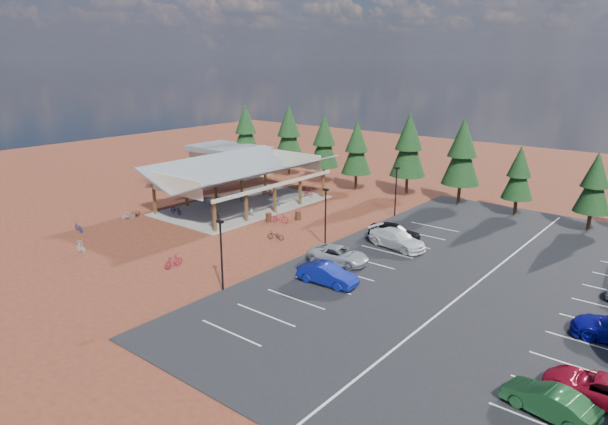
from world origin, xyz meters
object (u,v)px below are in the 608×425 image
(bike_15, at_px, (279,217))
(bike_4, at_px, (216,215))
(bike_5, at_px, (250,211))
(lamp_post_0, at_px, (221,250))
(car_2, at_px, (339,255))
(car_6, at_px, (599,388))
(trash_bin_0, at_px, (269,217))
(lamp_post_1, at_px, (325,213))
(bike_6, at_px, (276,201))
(trash_bin_1, at_px, (298,215))
(bike_0, at_px, (176,210))
(bike_10, at_px, (78,227))
(bike_2, at_px, (238,197))
(bike_9, at_px, (128,216))
(car_4, at_px, (394,232))
(bike_8, at_px, (135,214))
(bike_16, at_px, (276,235))
(bike_13, at_px, (81,247))
(bike_3, at_px, (267,191))
(outbuilding, at_px, (229,159))
(car_5, at_px, (549,401))
(bike_11, at_px, (173,261))
(bike_1, at_px, (207,201))
(car_1, at_px, (327,274))
(lamp_post_2, at_px, (396,188))
(car_3, at_px, (397,239))
(bike_7, at_px, (308,193))
(bike_pavilion, at_px, (243,172))

(bike_15, bearing_deg, bike_4, 96.84)
(bike_5, bearing_deg, lamp_post_0, -128.65)
(car_2, height_order, car_6, car_6)
(trash_bin_0, distance_m, bike_5, 2.85)
(lamp_post_1, relative_size, bike_6, 2.90)
(trash_bin_1, distance_m, bike_0, 12.85)
(trash_bin_1, relative_size, bike_10, 0.52)
(bike_2, xyz_separation_m, bike_9, (-3.42, -12.17, -0.12))
(trash_bin_1, height_order, bike_4, bike_4)
(trash_bin_0, bearing_deg, car_4, 12.62)
(trash_bin_0, bearing_deg, bike_0, -154.65)
(bike_8, xyz_separation_m, bike_16, (15.93, 3.87, 0.01))
(bike_13, xyz_separation_m, bike_15, (7.13, 17.00, 0.02))
(trash_bin_1, distance_m, bike_10, 21.02)
(bike_10, bearing_deg, lamp_post_1, 128.00)
(bike_15, bearing_deg, bike_2, 45.81)
(bike_3, distance_m, bike_15, 11.07)
(trash_bin_0, height_order, bike_0, bike_0)
(outbuilding, height_order, car_5, outbuilding)
(trash_bin_1, distance_m, car_5, 33.33)
(bike_11, height_order, car_2, car_2)
(bike_1, height_order, bike_4, bike_4)
(outbuilding, distance_m, bike_2, 15.84)
(bike_6, xyz_separation_m, bike_16, (7.66, -8.59, -0.15))
(bike_2, distance_m, car_1, 25.29)
(trash_bin_0, xyz_separation_m, bike_13, (-6.04, -16.61, 0.09))
(outbuilding, bearing_deg, car_6, -26.05)
(trash_bin_0, relative_size, bike_15, 0.49)
(bike_5, relative_size, car_4, 0.33)
(outbuilding, xyz_separation_m, trash_bin_0, (20.25, -13.74, -1.58))
(lamp_post_1, xyz_separation_m, bike_5, (-11.60, 2.46, -2.41))
(bike_4, height_order, car_2, car_2)
(lamp_post_2, relative_size, car_3, 0.96)
(lamp_post_2, height_order, car_1, lamp_post_2)
(bike_11, xyz_separation_m, car_2, (9.51, 8.85, 0.20))
(bike_8, bearing_deg, bike_7, 48.08)
(car_5, bearing_deg, bike_11, -81.42)
(bike_0, relative_size, bike_10, 1.05)
(bike_pavilion, bearing_deg, bike_1, -141.57)
(trash_bin_1, height_order, bike_8, trash_bin_1)
(bike_8, height_order, car_3, car_3)
(outbuilding, distance_m, trash_bin_1, 24.92)
(bike_1, relative_size, bike_2, 0.87)
(bike_7, distance_m, bike_8, 19.64)
(outbuilding, relative_size, bike_3, 6.13)
(outbuilding, height_order, bike_1, outbuilding)
(bike_1, xyz_separation_m, car_3, (23.30, 0.97, 0.25))
(outbuilding, height_order, car_4, outbuilding)
(trash_bin_1, bearing_deg, car_5, -30.25)
(bike_16, bearing_deg, bike_8, -95.71)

